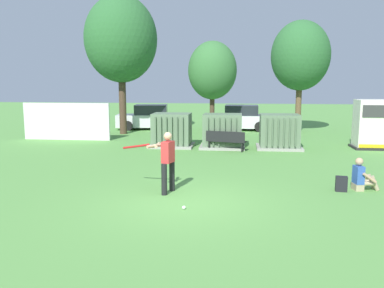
{
  "coord_description": "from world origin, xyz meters",
  "views": [
    {
      "loc": [
        1.35,
        -9.92,
        3.13
      ],
      "look_at": [
        -0.24,
        3.5,
        1.0
      ],
      "focal_mm": 37.11,
      "sensor_mm": 36.0,
      "label": 1
    }
  ],
  "objects": [
    {
      "name": "transformer_mid_west",
      "position": [
        0.58,
        8.82,
        0.79
      ],
      "size": [
        2.1,
        1.7,
        1.62
      ],
      "color": "#9E9B93",
      "rests_on": "ground"
    },
    {
      "name": "tree_center_right",
      "position": [
        5.02,
        15.48,
        4.68
      ],
      "size": [
        3.57,
        3.57,
        6.83
      ],
      "color": "brown",
      "rests_on": "ground"
    },
    {
      "name": "fence_panel",
      "position": [
        -7.93,
        10.5,
        1.0
      ],
      "size": [
        4.8,
        0.12,
        2.0
      ],
      "primitive_type": "cube",
      "color": "silver",
      "rests_on": "ground"
    },
    {
      "name": "transformer_mid_east",
      "position": [
        3.25,
        8.92,
        0.79
      ],
      "size": [
        2.1,
        1.7,
        1.62
      ],
      "color": "#9E9B93",
      "rests_on": "ground"
    },
    {
      "name": "ground_plane",
      "position": [
        0.0,
        0.0,
        0.0
      ],
      "size": [
        96.0,
        96.0,
        0.0
      ],
      "primitive_type": "plane",
      "color": "#5B9947"
    },
    {
      "name": "parked_car_leftmost",
      "position": [
        -4.55,
        15.82,
        0.75
      ],
      "size": [
        4.39,
        2.34,
        1.62
      ],
      "color": "silver",
      "rests_on": "ground"
    },
    {
      "name": "seated_spectator",
      "position": [
        4.92,
        1.81,
        0.38
      ],
      "size": [
        0.76,
        0.6,
        0.96
      ],
      "color": "tan",
      "rests_on": "ground"
    },
    {
      "name": "parked_car_left_of_center",
      "position": [
        1.39,
        16.08,
        0.75
      ],
      "size": [
        4.22,
        1.95,
        1.62
      ],
      "color": "silver",
      "rests_on": "ground"
    },
    {
      "name": "sports_ball",
      "position": [
        0.04,
        -0.56,
        0.04
      ],
      "size": [
        0.09,
        0.09,
        0.09
      ],
      "primitive_type": "sphere",
      "color": "white",
      "rests_on": "ground"
    },
    {
      "name": "tree_left",
      "position": [
        -5.6,
        13.28,
        5.57
      ],
      "size": [
        4.25,
        4.25,
        8.11
      ],
      "color": "#4C3828",
      "rests_on": "ground"
    },
    {
      "name": "transformer_west",
      "position": [
        -1.87,
        8.89,
        0.79
      ],
      "size": [
        2.1,
        1.7,
        1.62
      ],
      "color": "#9E9B93",
      "rests_on": "ground"
    },
    {
      "name": "backpack",
      "position": [
        4.31,
        1.61,
        0.21
      ],
      "size": [
        0.34,
        0.29,
        0.44
      ],
      "color": "black",
      "rests_on": "ground"
    },
    {
      "name": "park_bench",
      "position": [
        0.77,
        7.92,
        0.54
      ],
      "size": [
        1.84,
        0.8,
        0.92
      ],
      "color": "black",
      "rests_on": "ground"
    },
    {
      "name": "tree_center_left",
      "position": [
        -0.26,
        13.86,
        3.77
      ],
      "size": [
        2.88,
        2.88,
        5.5
      ],
      "color": "#4C3828",
      "rests_on": "ground"
    },
    {
      "name": "generator_enclosure",
      "position": [
        7.53,
        9.49,
        1.14
      ],
      "size": [
        1.6,
        1.4,
        2.3
      ],
      "color": "#262626",
      "rests_on": "ground"
    },
    {
      "name": "batter",
      "position": [
        -0.67,
        0.88,
        0.98
      ],
      "size": [
        1.6,
        0.78,
        1.74
      ],
      "color": "black",
      "rests_on": "ground"
    }
  ]
}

